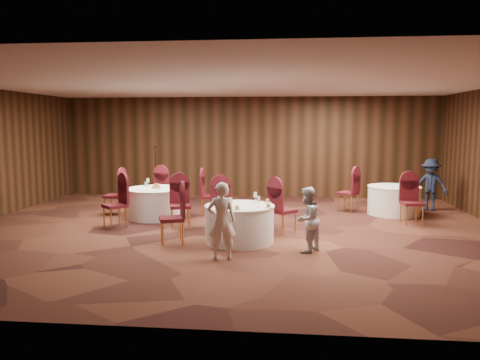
# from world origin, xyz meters

# --- Properties ---
(ground) EXTENTS (12.00, 12.00, 0.00)m
(ground) POSITION_xyz_m (0.00, 0.00, 0.00)
(ground) COLOR black
(ground) RESTS_ON ground
(room_shell) EXTENTS (12.00, 12.00, 12.00)m
(room_shell) POSITION_xyz_m (0.00, 0.00, 1.96)
(room_shell) COLOR silver
(room_shell) RESTS_ON ground
(table_main) EXTENTS (1.38, 1.38, 0.74)m
(table_main) POSITION_xyz_m (0.31, -0.99, 0.38)
(table_main) COLOR white
(table_main) RESTS_ON ground
(table_left) EXTENTS (1.50, 1.50, 0.74)m
(table_left) POSITION_xyz_m (-2.01, 1.27, 0.38)
(table_left) COLOR white
(table_left) RESTS_ON ground
(table_right) EXTENTS (1.34, 1.34, 0.74)m
(table_right) POSITION_xyz_m (4.00, 2.31, 0.38)
(table_right) COLOR white
(table_right) RESTS_ON ground
(chairs_main) EXTENTS (2.85, 2.14, 1.00)m
(chairs_main) POSITION_xyz_m (-0.05, -0.34, 0.50)
(chairs_main) COLOR #410D11
(chairs_main) RESTS_ON ground
(chairs_left) EXTENTS (3.05, 3.16, 1.00)m
(chairs_left) POSITION_xyz_m (-1.96, 1.22, 0.50)
(chairs_left) COLOR #410D11
(chairs_left) RESTS_ON ground
(chairs_right) EXTENTS (1.93, 2.15, 1.00)m
(chairs_right) POSITION_xyz_m (3.51, 1.89, 0.50)
(chairs_right) COLOR #410D11
(chairs_right) RESTS_ON ground
(tabletop_main) EXTENTS (1.07, 1.03, 0.22)m
(tabletop_main) POSITION_xyz_m (0.45, -1.07, 0.84)
(tabletop_main) COLOR silver
(tabletop_main) RESTS_ON table_main
(tabletop_left) EXTENTS (0.79, 0.84, 0.22)m
(tabletop_left) POSITION_xyz_m (-2.01, 1.27, 0.82)
(tabletop_left) COLOR silver
(tabletop_left) RESTS_ON table_left
(tabletop_right) EXTENTS (0.08, 0.08, 0.22)m
(tabletop_right) POSITION_xyz_m (4.19, 2.04, 0.90)
(tabletop_right) COLOR silver
(tabletop_right) RESTS_ON table_right
(mic_stand) EXTENTS (0.24, 0.24, 1.69)m
(mic_stand) POSITION_xyz_m (-2.67, 3.52, 0.50)
(mic_stand) COLOR black
(mic_stand) RESTS_ON ground
(woman_a) EXTENTS (0.54, 0.40, 1.35)m
(woman_a) POSITION_xyz_m (0.13, -2.21, 0.67)
(woman_a) COLOR silver
(woman_a) RESTS_ON ground
(woman_b) EXTENTS (0.70, 0.73, 1.20)m
(woman_b) POSITION_xyz_m (1.60, -1.56, 0.60)
(woman_b) COLOR silver
(woman_b) RESTS_ON ground
(man_c) EXTENTS (1.05, 0.87, 1.41)m
(man_c) POSITION_xyz_m (5.10, 2.99, 0.70)
(man_c) COLOR #151C30
(man_c) RESTS_ON ground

